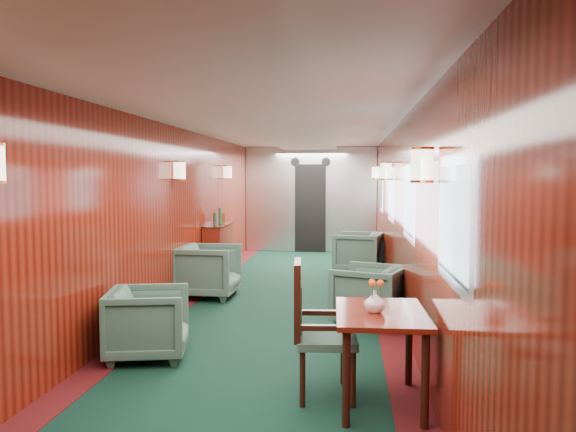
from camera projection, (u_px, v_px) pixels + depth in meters
The scene contains 12 objects.
room at pixel (278, 183), 6.91m from camera, with size 12.00×12.10×2.40m.
bulkhead at pixel (311, 200), 12.81m from camera, with size 2.98×0.17×2.39m.
windows_right at pixel (398, 198), 7.01m from camera, with size 0.02×8.60×0.80m.
wall_sconces at pixel (283, 171), 7.46m from camera, with size 2.97×7.97×0.25m.
dining_table at pixel (381, 326), 4.20m from camera, with size 0.69×0.97×0.71m.
side_chair at pixel (314, 324), 4.33m from camera, with size 0.51×0.53×1.07m.
credenza at pixel (218, 250), 9.55m from camera, with size 0.32×1.02×1.19m.
flower_vase at pixel (375, 301), 4.15m from camera, with size 0.16×0.16×0.16m, color white.
armchair_left_near at pixel (148, 323), 5.30m from camera, with size 0.71×0.73×0.67m, color #1A3E34.
armchair_left_far at pixel (209, 271), 7.97m from camera, with size 0.80×0.83×0.75m, color #1A3E34.
armchair_right_near at pixel (369, 295), 6.50m from camera, with size 0.74×0.76×0.70m, color #1A3E34.
armchair_right_far at pixel (358, 252), 10.03m from camera, with size 0.78×0.80×0.73m, color #1A3E34.
Camera 1 is at (0.87, -6.87, 1.71)m, focal length 35.00 mm.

